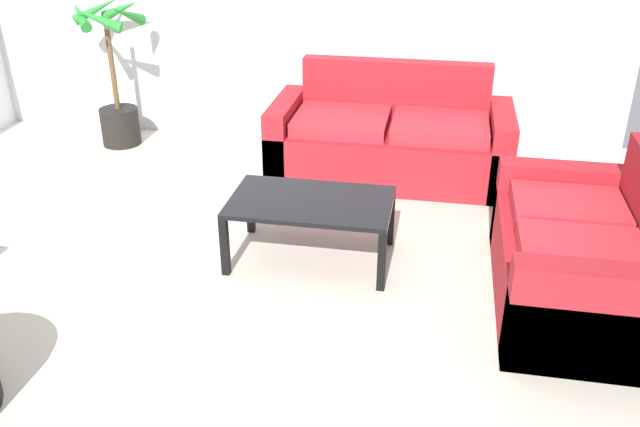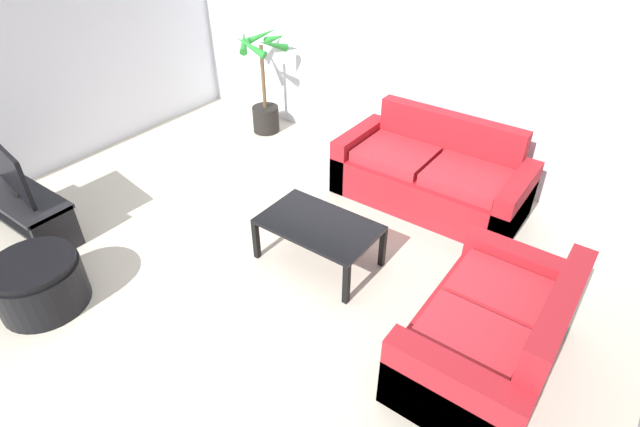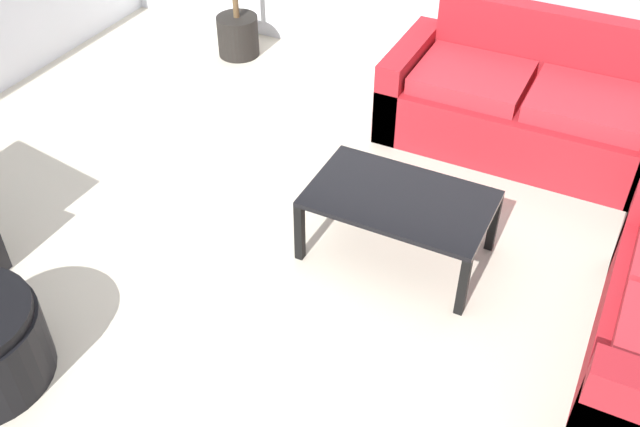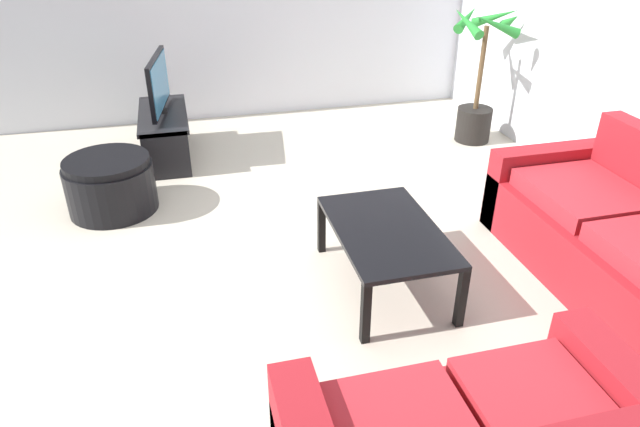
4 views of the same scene
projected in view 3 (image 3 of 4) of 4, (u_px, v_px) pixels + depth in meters
ground_plane at (244, 303)px, 4.06m from camera, size 6.60×6.60×0.00m
couch_main at (527, 107)px, 5.10m from camera, size 1.97×0.90×0.90m
coffee_table at (400, 204)px, 4.14m from camera, size 1.05×0.64×0.43m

